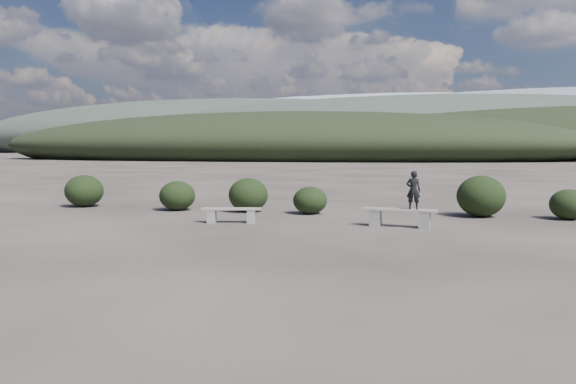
# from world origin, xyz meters

# --- Properties ---
(ground) EXTENTS (1200.00, 1200.00, 0.00)m
(ground) POSITION_xyz_m (0.00, 0.00, 0.00)
(ground) COLOR #2A2421
(ground) RESTS_ON ground
(bench_left) EXTENTS (1.75, 0.75, 0.43)m
(bench_left) POSITION_xyz_m (-1.79, 5.69, 0.26)
(bench_left) COLOR gray
(bench_left) RESTS_ON ground
(bench_right) EXTENTS (2.03, 0.63, 0.50)m
(bench_right) POSITION_xyz_m (2.93, 6.04, 0.30)
(bench_right) COLOR gray
(bench_right) RESTS_ON ground
(seated_person) EXTENTS (0.39, 0.27, 1.04)m
(seated_person) POSITION_xyz_m (3.28, 6.00, 1.02)
(seated_person) COLOR black
(seated_person) RESTS_ON bench_right
(shrub_a) EXTENTS (1.23, 1.23, 1.01)m
(shrub_a) POSITION_xyz_m (-4.73, 8.29, 0.50)
(shrub_a) COLOR black
(shrub_a) RESTS_ON ground
(shrub_b) EXTENTS (1.33, 1.33, 1.14)m
(shrub_b) POSITION_xyz_m (-2.21, 8.46, 0.57)
(shrub_b) COLOR black
(shrub_b) RESTS_ON ground
(shrub_c) EXTENTS (1.12, 1.12, 0.89)m
(shrub_c) POSITION_xyz_m (-0.07, 8.39, 0.45)
(shrub_c) COLOR black
(shrub_c) RESTS_ON ground
(shrub_d) EXTENTS (1.48, 1.48, 1.29)m
(shrub_d) POSITION_xyz_m (5.25, 8.98, 0.65)
(shrub_d) COLOR black
(shrub_d) RESTS_ON ground
(shrub_e) EXTENTS (1.09, 1.09, 0.91)m
(shrub_e) POSITION_xyz_m (7.74, 8.92, 0.46)
(shrub_e) COLOR black
(shrub_e) RESTS_ON ground
(shrub_f) EXTENTS (1.37, 1.37, 1.16)m
(shrub_f) POSITION_xyz_m (-8.56, 8.55, 0.58)
(shrub_f) COLOR black
(shrub_f) RESTS_ON ground
(mountain_ridges) EXTENTS (500.00, 400.00, 56.00)m
(mountain_ridges) POSITION_xyz_m (-7.48, 339.06, 10.84)
(mountain_ridges) COLOR black
(mountain_ridges) RESTS_ON ground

